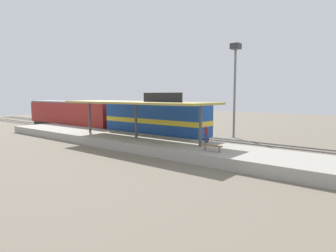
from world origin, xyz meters
The scene contains 10 objects.
ground_plane centered at (2.00, 0.00, 0.00)m, with size 120.00×120.00×0.00m, color #706656.
track_near centered at (0.00, 0.00, 0.03)m, with size 3.20×110.00×0.16m.
track_far centered at (4.60, 0.00, 0.03)m, with size 3.20×110.00×0.16m.
platform centered at (-4.60, 0.00, 0.45)m, with size 6.00×44.00×0.90m, color #9E998E.
station_canopy centered at (-4.60, -0.09, 4.53)m, with size 5.20×18.00×4.70m.
platform_bench centered at (-6.00, -10.04, 1.34)m, with size 0.44×1.70×0.50m.
locomotive centered at (0.00, 1.51, 2.41)m, with size 2.93×14.43×4.44m.
passenger_carriage_single centered at (0.00, 19.51, 2.31)m, with size 2.90×20.00×4.24m.
light_mast centered at (7.80, -4.93, 8.40)m, with size 1.10×1.10×11.70m.
person_waiting centered at (-2.71, -7.44, 1.85)m, with size 0.34×0.34×1.71m.
Camera 1 is at (-26.01, -21.98, 5.36)m, focal length 31.39 mm.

